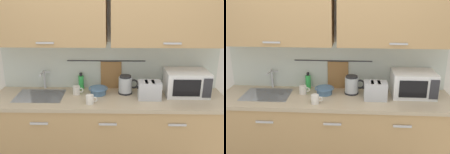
{
  "view_description": "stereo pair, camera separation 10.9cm",
  "coord_description": "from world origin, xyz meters",
  "views": [
    {
      "loc": [
        0.09,
        -2.25,
        2.0
      ],
      "look_at": [
        0.03,
        0.33,
        1.12
      ],
      "focal_mm": 40.78,
      "sensor_mm": 36.0,
      "label": 1
    },
    {
      "loc": [
        0.2,
        -2.24,
        2.0
      ],
      "look_at": [
        0.03,
        0.33,
        1.12
      ],
      "focal_mm": 40.78,
      "sensor_mm": 36.0,
      "label": 2
    }
  ],
  "objects": [
    {
      "name": "back_wall_assembly",
      "position": [
        0.0,
        0.53,
        1.52
      ],
      "size": [
        3.7,
        0.41,
        2.5
      ],
      "color": "silver",
      "rests_on": "ground"
    },
    {
      "name": "microwave",
      "position": [
        0.85,
        0.41,
        1.04
      ],
      "size": [
        0.46,
        0.35,
        0.27
      ],
      "color": "white",
      "rests_on": "counter_unit"
    },
    {
      "name": "sink_faucet",
      "position": [
        -0.76,
        0.53,
        1.04
      ],
      "size": [
        0.09,
        0.17,
        0.22
      ],
      "color": "#B2B5BA",
      "rests_on": "counter_unit"
    },
    {
      "name": "mixing_bowl",
      "position": [
        -0.12,
        0.38,
        0.94
      ],
      "size": [
        0.21,
        0.21,
        0.08
      ],
      "color": "#4C7093",
      "rests_on": "counter_unit"
    },
    {
      "name": "mug_near_sink",
      "position": [
        -0.18,
        0.12,
        0.95
      ],
      "size": [
        0.12,
        0.08,
        0.09
      ],
      "color": "silver",
      "rests_on": "counter_unit"
    },
    {
      "name": "electric_kettle",
      "position": [
        0.19,
        0.42,
        1.0
      ],
      "size": [
        0.23,
        0.16,
        0.21
      ],
      "color": "black",
      "rests_on": "counter_unit"
    },
    {
      "name": "mug_by_kettle",
      "position": [
        -0.36,
        0.37,
        0.95
      ],
      "size": [
        0.12,
        0.08,
        0.09
      ],
      "color": "silver",
      "rests_on": "counter_unit"
    },
    {
      "name": "counter_unit",
      "position": [
        -0.01,
        0.3,
        0.46
      ],
      "size": [
        2.53,
        0.64,
        0.9
      ],
      "color": "tan",
      "rests_on": "ground"
    },
    {
      "name": "toaster",
      "position": [
        0.43,
        0.28,
        1.0
      ],
      "size": [
        0.26,
        0.17,
        0.19
      ],
      "color": "#B7BABF",
      "rests_on": "counter_unit"
    },
    {
      "name": "dish_soap_bottle",
      "position": [
        -0.33,
        0.54,
        0.99
      ],
      "size": [
        0.06,
        0.06,
        0.2
      ],
      "color": "green",
      "rests_on": "counter_unit"
    }
  ]
}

